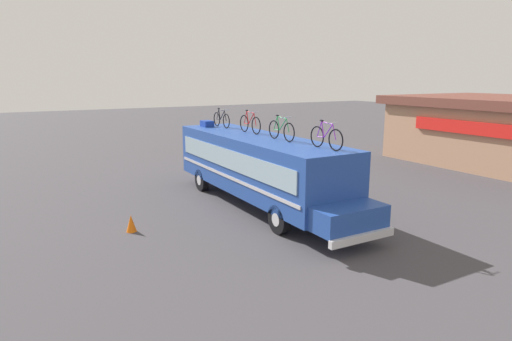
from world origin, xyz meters
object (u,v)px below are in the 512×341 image
object	(u,v)px
rooftop_bicycle_1	(221,119)
rooftop_bicycle_4	(326,137)
bus	(259,165)
luggage_bag_1	(207,124)
rooftop_bicycle_3	(281,130)
traffic_cone	(131,223)
rooftop_bicycle_2	(250,124)

from	to	relation	value
rooftop_bicycle_1	rooftop_bicycle_4	bearing A→B (deg)	1.72
bus	rooftop_bicycle_1	distance (m)	4.11
bus	luggage_bag_1	bearing A→B (deg)	-175.33
rooftop_bicycle_1	rooftop_bicycle_3	bearing A→B (deg)	0.62
traffic_cone	bus	bearing A→B (deg)	96.67
rooftop_bicycle_2	bus	bearing A→B (deg)	-11.22
rooftop_bicycle_4	rooftop_bicycle_3	bearing A→B (deg)	-175.99
rooftop_bicycle_3	rooftop_bicycle_2	bearing A→B (deg)	179.12
rooftop_bicycle_2	rooftop_bicycle_4	size ratio (longest dim) A/B	1.05
rooftop_bicycle_2	rooftop_bicycle_3	world-z (taller)	rooftop_bicycle_2
bus	rooftop_bicycle_1	world-z (taller)	rooftop_bicycle_1
bus	traffic_cone	xyz separation A→B (m)	(0.63, -5.41, -1.38)
luggage_bag_1	rooftop_bicycle_2	world-z (taller)	rooftop_bicycle_2
rooftop_bicycle_1	rooftop_bicycle_3	size ratio (longest dim) A/B	0.98
traffic_cone	rooftop_bicycle_2	bearing A→B (deg)	107.88
rooftop_bicycle_1	traffic_cone	xyz separation A→B (m)	(4.44, -5.55, -2.91)
rooftop_bicycle_3	rooftop_bicycle_4	xyz separation A→B (m)	(2.45, 0.17, 0.00)
rooftop_bicycle_3	traffic_cone	bearing A→B (deg)	-96.80
luggage_bag_1	rooftop_bicycle_1	distance (m)	0.79
luggage_bag_1	rooftop_bicycle_3	bearing A→B (deg)	5.59
bus	rooftop_bicycle_3	world-z (taller)	rooftop_bicycle_3
bus	traffic_cone	size ratio (longest dim) A/B	19.31
bus	rooftop_bicycle_1	xyz separation A→B (m)	(-3.81, 0.14, 1.53)
bus	rooftop_bicycle_4	world-z (taller)	rooftop_bicycle_4
rooftop_bicycle_1	luggage_bag_1	bearing A→B (deg)	-138.43
traffic_cone	rooftop_bicycle_4	bearing A→B (deg)	61.62
luggage_bag_1	rooftop_bicycle_2	bearing A→B (deg)	10.54
luggage_bag_1	rooftop_bicycle_3	distance (m)	5.71
rooftop_bicycle_3	traffic_cone	size ratio (longest dim) A/B	2.96
rooftop_bicycle_2	traffic_cone	xyz separation A→B (m)	(1.82, -5.64, -2.94)
luggage_bag_1	rooftop_bicycle_1	xyz separation A→B (m)	(0.56, 0.50, 0.23)
luggage_bag_1	rooftop_bicycle_3	xyz separation A→B (m)	(5.68, 0.56, 0.25)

